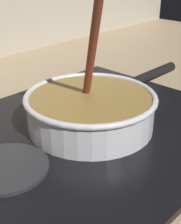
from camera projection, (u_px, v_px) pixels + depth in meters
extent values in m
cube|color=black|center=(90.00, 129.00, 0.64)|extent=(0.56, 0.48, 0.01)
torus|color=#592D0C|center=(90.00, 125.00, 0.64)|extent=(0.20, 0.20, 0.01)
cylinder|color=#262628|center=(5.00, 168.00, 0.51)|extent=(0.14, 0.14, 0.01)
cylinder|color=silver|center=(90.00, 112.00, 0.63)|extent=(0.24, 0.24, 0.06)
cylinder|color=olive|center=(90.00, 110.00, 0.62)|extent=(0.22, 0.22, 0.06)
torus|color=silver|center=(90.00, 97.00, 0.61)|extent=(0.25, 0.25, 0.01)
cylinder|color=black|center=(152.00, 75.00, 0.75)|extent=(0.16, 0.02, 0.02)
cylinder|color=beige|center=(93.00, 89.00, 0.67)|extent=(0.03, 0.03, 0.01)
cylinder|color=#EDD88C|center=(123.00, 94.00, 0.65)|extent=(0.04, 0.04, 0.01)
cylinder|color=#EDD88C|center=(78.00, 97.00, 0.64)|extent=(0.03, 0.03, 0.01)
cylinder|color=beige|center=(91.00, 113.00, 0.58)|extent=(0.04, 0.04, 0.01)
cylinder|color=#EDD88C|center=(105.00, 121.00, 0.55)|extent=(0.03, 0.03, 0.01)
cylinder|color=maroon|center=(93.00, 40.00, 0.53)|extent=(0.09, 0.13, 0.27)
cube|color=brown|center=(85.00, 98.00, 0.64)|extent=(0.05, 0.05, 0.01)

